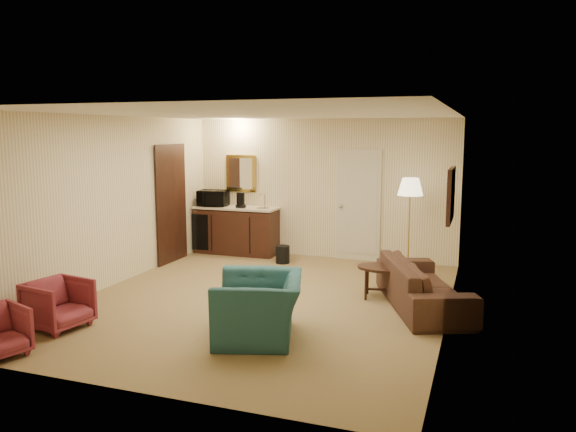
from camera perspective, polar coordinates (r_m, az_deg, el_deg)
name	(u,v)px	position (r m, az deg, el deg)	size (l,w,h in m)	color
ground	(263,301)	(8.00, -2.58, -8.57)	(6.00, 6.00, 0.00)	olive
room_walls	(275,175)	(8.43, -1.30, 4.20)	(5.02, 6.01, 2.61)	beige
wetbar_cabinet	(236,230)	(10.97, -5.26, -1.45)	(1.64, 0.58, 0.92)	#341610
sofa	(423,277)	(7.83, 13.57, -6.00)	(2.15, 0.63, 0.84)	black
teal_armchair	(259,297)	(6.49, -2.98, -8.20)	(1.11, 0.72, 0.97)	#214E54
rose_chair_near	(58,302)	(7.37, -22.31, -8.08)	(0.64, 0.60, 0.66)	maroon
coffee_table	(385,282)	(8.17, 9.84, -6.65)	(0.80, 0.54, 0.46)	black
floor_lamp	(409,225)	(9.68, 12.21, -0.88)	(0.43, 0.43, 1.60)	#B5913C
waste_bin	(283,254)	(10.18, -0.55, -3.92)	(0.26, 0.26, 0.32)	black
microwave	(213,196)	(11.03, -7.62, 1.98)	(0.56, 0.31, 0.38)	black
coffee_maker	(241,200)	(10.74, -4.84, 1.61)	(0.16, 0.16, 0.29)	black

